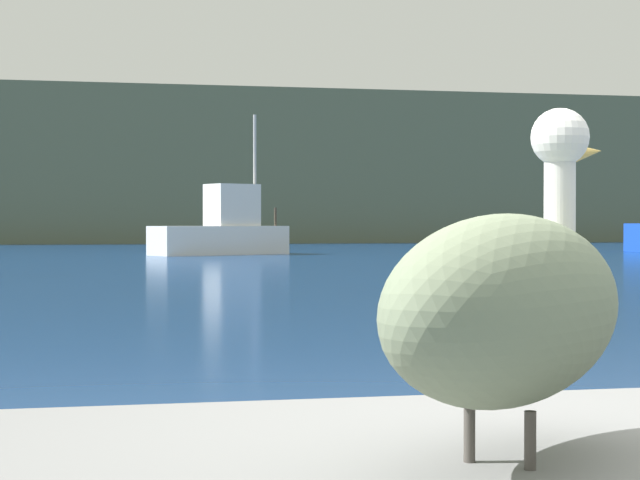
% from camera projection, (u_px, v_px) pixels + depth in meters
% --- Properties ---
extents(hillside_backdrop, '(140.00, 15.96, 9.01)m').
position_uv_depth(hillside_backdrop, '(120.00, 170.00, 68.15)').
color(hillside_backdrop, '#5B664C').
rests_on(hillside_backdrop, ground).
extents(pelican, '(1.11, 1.15, 0.95)m').
position_uv_depth(pelican, '(510.00, 304.00, 2.79)').
color(pelican, gray).
rests_on(pelican, pier_dock).
extents(fishing_boat_white, '(5.42, 3.63, 5.29)m').
position_uv_depth(fishing_boat_white, '(223.00, 230.00, 40.26)').
color(fishing_boat_white, white).
rests_on(fishing_boat_white, ground).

